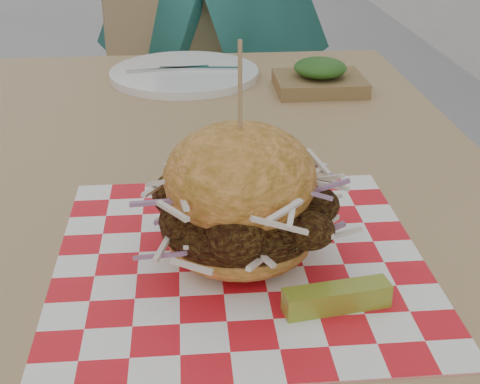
{
  "coord_description": "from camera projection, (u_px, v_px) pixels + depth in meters",
  "views": [
    {
      "loc": [
        0.35,
        -0.46,
        1.1
      ],
      "look_at": [
        0.4,
        0.1,
        0.82
      ],
      "focal_mm": 50.0,
      "sensor_mm": 36.0,
      "label": 1
    }
  ],
  "objects": [
    {
      "name": "kraft_tray",
      "position": [
        320.0,
        78.0,
        1.14
      ],
      "size": [
        0.15,
        0.12,
        0.06
      ],
      "color": "olive",
      "rests_on": "patio_table"
    },
    {
      "name": "patio_table",
      "position": [
        191.0,
        234.0,
        0.86
      ],
      "size": [
        0.8,
        1.2,
        0.75
      ],
      "color": "tan",
      "rests_on": "ground"
    },
    {
      "name": "patio_chair",
      "position": [
        177.0,
        89.0,
        1.8
      ],
      "size": [
        0.5,
        0.51,
        0.95
      ],
      "rotation": [
        0.0,
        0.0,
        0.22
      ],
      "color": "tan",
      "rests_on": "ground"
    },
    {
      "name": "place_setting",
      "position": [
        184.0,
        73.0,
        1.21
      ],
      "size": [
        0.27,
        0.27,
        0.02
      ],
      "color": "white",
      "rests_on": "patio_table"
    },
    {
      "name": "pickle_spear",
      "position": [
        337.0,
        298.0,
        0.58
      ],
      "size": [
        0.1,
        0.04,
        0.02
      ],
      "primitive_type": "cube",
      "rotation": [
        0.0,
        0.0,
        0.15
      ],
      "color": "olive",
      "rests_on": "paper_liner"
    },
    {
      "name": "paper_liner",
      "position": [
        240.0,
        259.0,
        0.66
      ],
      "size": [
        0.36,
        0.36,
        0.0
      ],
      "primitive_type": "cube",
      "color": "red",
      "rests_on": "patio_table"
    },
    {
      "name": "sandwich",
      "position": [
        240.0,
        204.0,
        0.63
      ],
      "size": [
        0.19,
        0.19,
        0.22
      ],
      "color": "#E1913F",
      "rests_on": "paper_liner"
    }
  ]
}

